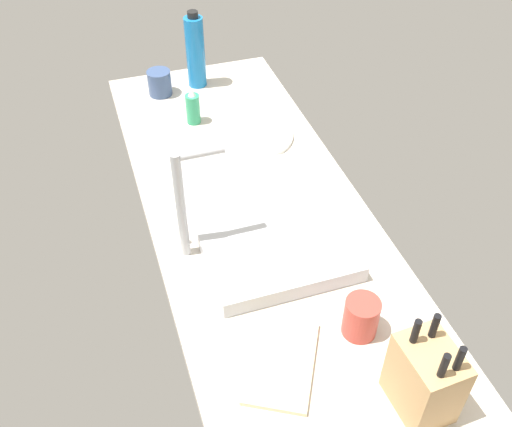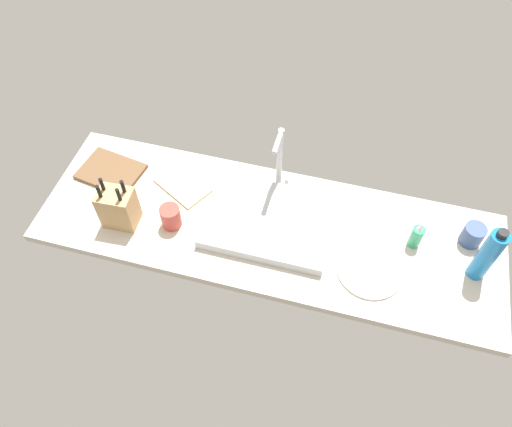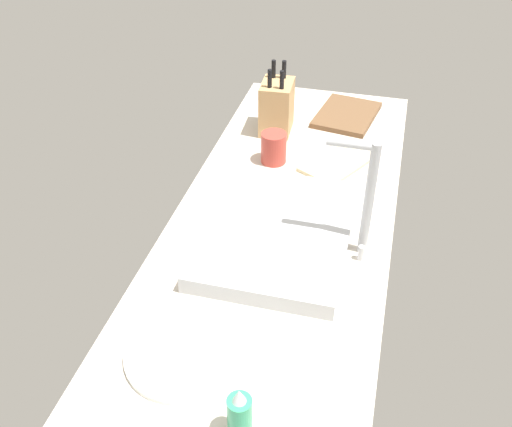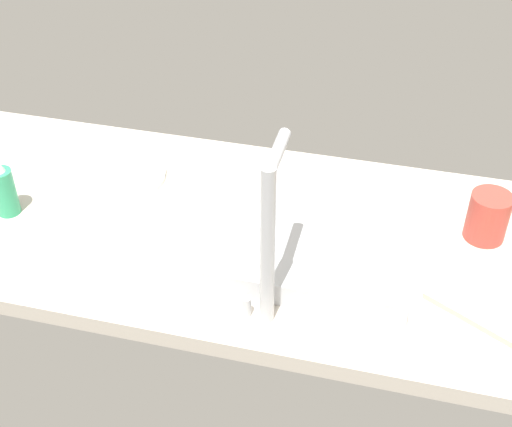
% 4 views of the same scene
% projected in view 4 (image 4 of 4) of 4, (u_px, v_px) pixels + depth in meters
% --- Properties ---
extents(countertop_slab, '(1.82, 0.59, 0.04)m').
position_uv_depth(countertop_slab, '(286.00, 242.00, 1.38)').
color(countertop_slab, beige).
rests_on(countertop_slab, ground).
extents(sink_basin, '(0.49, 0.36, 0.05)m').
position_uv_depth(sink_basin, '(286.00, 229.00, 1.35)').
color(sink_basin, '#B7BABF').
rests_on(sink_basin, countertop_slab).
extents(faucet, '(0.06, 0.12, 0.31)m').
position_uv_depth(faucet, '(268.00, 235.00, 1.09)').
color(faucet, '#B7BABF').
rests_on(faucet, countertop_slab).
extents(soap_bottle, '(0.05, 0.05, 0.13)m').
position_uv_depth(soap_bottle, '(4.00, 190.00, 1.39)').
color(soap_bottle, '#2D9966').
rests_on(soap_bottle, countertop_slab).
extents(dinner_plate, '(0.25, 0.25, 0.01)m').
position_uv_depth(dinner_plate, '(108.00, 175.00, 1.51)').
color(dinner_plate, white).
rests_on(dinner_plate, countertop_slab).
extents(dish_towel, '(0.26, 0.23, 0.01)m').
position_uv_depth(dish_towel, '(500.00, 306.00, 1.21)').
color(dish_towel, beige).
rests_on(dish_towel, countertop_slab).
extents(coffee_mug, '(0.08, 0.08, 0.10)m').
position_uv_depth(coffee_mug, '(488.00, 217.00, 1.33)').
color(coffee_mug, '#B23D33').
rests_on(coffee_mug, countertop_slab).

